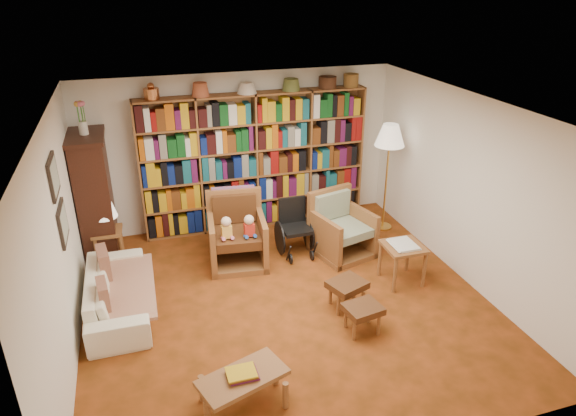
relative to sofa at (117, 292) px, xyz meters
name	(u,v)px	position (x,y,z in m)	size (l,w,h in m)	color
floor	(286,302)	(2.05, -0.46, -0.26)	(5.00, 5.00, 0.00)	#984017
ceiling	(286,110)	(2.05, -0.46, 2.24)	(5.00, 5.00, 0.00)	white
wall_back	(241,151)	(2.05, 2.04, 0.99)	(5.00, 5.00, 0.00)	white
wall_front	(383,347)	(2.05, -2.96, 0.99)	(5.00, 5.00, 0.00)	white
wall_left	(60,244)	(-0.45, -0.46, 0.99)	(5.00, 5.00, 0.00)	white
wall_right	(467,190)	(4.55, -0.46, 0.99)	(5.00, 5.00, 0.00)	white
bookshelf	(255,157)	(2.25, 1.87, 0.91)	(3.60, 0.30, 2.42)	brown
curio_cabinet	(95,196)	(-0.20, 1.54, 0.69)	(0.50, 0.95, 2.40)	#37160F
framed_pictures	(58,200)	(-0.43, -0.16, 1.36)	(0.03, 0.52, 0.97)	black
sofa	(117,292)	(0.00, 0.00, 0.00)	(0.70, 1.79, 0.52)	#F3EACE
sofa_throw	(121,289)	(0.05, 0.00, 0.04)	(0.80, 1.50, 0.04)	#C7B691
cushion_left	(104,267)	(-0.13, 0.35, 0.19)	(0.13, 0.40, 0.40)	maroon
cushion_right	(104,297)	(-0.13, -0.35, 0.19)	(0.11, 0.35, 0.35)	maroon
side_table_lamp	(108,238)	(-0.10, 1.26, 0.13)	(0.43, 0.43, 0.52)	brown
table_lamp	(103,209)	(-0.10, 1.26, 0.60)	(0.37, 0.37, 0.50)	gold
armchair_leather	(236,234)	(1.67, 0.81, 0.16)	(0.90, 0.95, 1.03)	brown
armchair_sage	(340,229)	(3.21, 0.58, 0.10)	(0.96, 0.97, 0.95)	brown
wheelchair	(294,228)	(2.56, 0.78, 0.12)	(0.48, 0.67, 0.84)	black
floor_lamp	(390,140)	(4.20, 1.10, 1.26)	(0.47, 0.47, 1.76)	gold
side_table_papers	(403,251)	(3.69, -0.45, 0.20)	(0.52, 0.52, 0.58)	brown
footstool_a	(347,286)	(2.74, -0.79, 0.04)	(0.54, 0.50, 0.37)	#4A2813
footstool_b	(363,311)	(2.72, -1.29, 0.03)	(0.46, 0.41, 0.35)	#4A2813
coffee_table	(243,380)	(1.14, -1.98, 0.04)	(0.94, 0.67, 0.41)	brown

